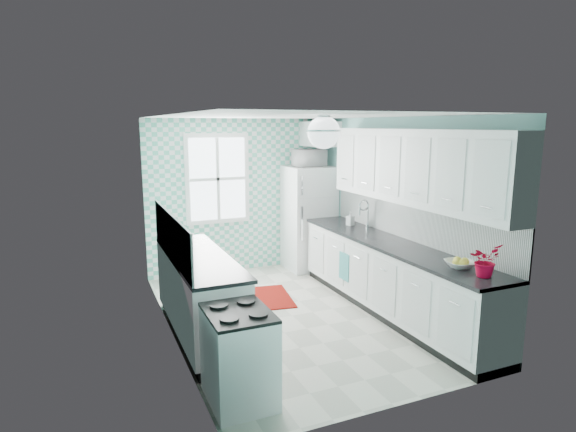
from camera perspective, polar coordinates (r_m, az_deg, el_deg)
name	(u,v)px	position (r m, az deg, el deg)	size (l,w,h in m)	color
floor	(292,316)	(6.28, 0.50, -11.81)	(3.00, 4.40, 0.02)	beige
ceiling	(293,115)	(5.80, 0.54, 11.86)	(3.00, 4.40, 0.02)	white
wall_back	(238,196)	(7.95, -5.95, 2.40)	(3.00, 0.02, 2.50)	#81C4BC
wall_front	(402,268)	(4.05, 13.37, -6.04)	(3.00, 0.02, 2.50)	#81C4BC
wall_left	(168,230)	(5.49, -14.07, -1.66)	(0.02, 4.40, 2.50)	#81C4BC
wall_right	(394,211)	(6.65, 12.49, 0.56)	(0.02, 4.40, 2.50)	#81C4BC
accent_wall	(238,196)	(7.93, -5.91, 2.37)	(3.00, 0.01, 2.50)	#57BFA2
window	(218,179)	(7.77, -8.35, 4.38)	(1.04, 0.05, 1.44)	white
backsplash_right	(411,221)	(6.34, 14.42, -0.53)	(0.02, 3.60, 0.51)	white
backsplash_left	(171,236)	(5.43, -13.68, -2.36)	(0.02, 2.15, 0.51)	white
upper_cabinets_right	(414,167)	(5.99, 14.74, 5.63)	(0.33, 3.20, 0.90)	white
upper_cabinet_fridge	(320,134)	(8.01, 3.78, 9.68)	(0.40, 0.74, 0.40)	white
ceiling_light	(324,132)	(5.07, 4.25, 9.88)	(0.34, 0.34, 0.35)	silver
base_cabinets_right	(390,279)	(6.35, 12.03, -7.34)	(0.60, 3.60, 0.90)	white
countertop_right	(391,244)	(6.22, 12.09, -3.24)	(0.63, 3.60, 0.04)	black
base_cabinets_left	(199,297)	(5.69, -10.45, -9.45)	(0.60, 2.15, 0.90)	white
countertop_left	(199,258)	(5.55, -10.46, -4.87)	(0.63, 2.15, 0.04)	black
fridge	(309,218)	(8.06, 2.48, -0.23)	(0.75, 0.75, 1.73)	silver
stove	(239,355)	(4.38, -5.83, -16.04)	(0.54, 0.68, 0.82)	white
sink	(356,229)	(6.94, 8.02, -1.58)	(0.56, 0.47, 0.53)	silver
rug	(267,297)	(6.87, -2.55, -9.62)	(0.66, 0.94, 0.02)	maroon
dish_towel	(344,267)	(6.69, 6.68, -5.97)	(0.02, 0.25, 0.38)	#559F8F
fruit_bowl	(460,264)	(5.32, 19.72, -5.39)	(0.29, 0.29, 0.07)	white
potted_plant	(485,260)	(5.07, 22.32, -4.88)	(0.29, 0.26, 0.33)	#B0180B
soap_bottle	(350,218)	(7.13, 7.40, -0.29)	(0.09, 0.09, 0.20)	#9AACB1
microwave	(309,158)	(7.93, 2.53, 6.89)	(0.50, 0.34, 0.28)	white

